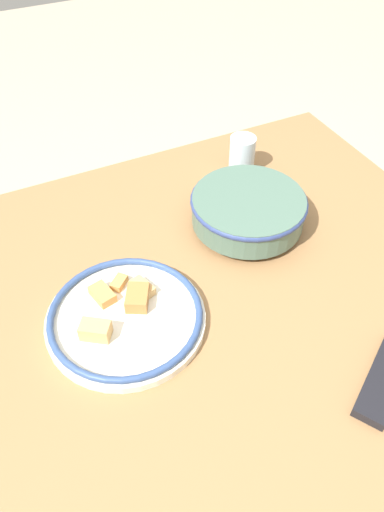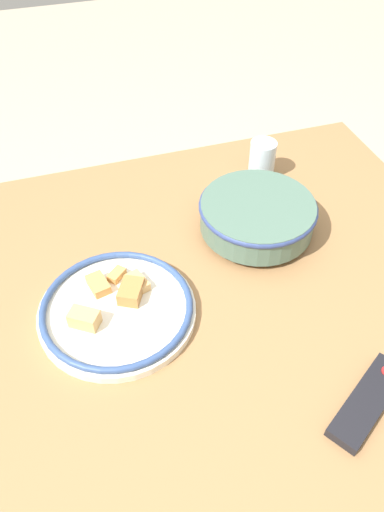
{
  "view_description": "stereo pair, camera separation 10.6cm",
  "coord_description": "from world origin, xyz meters",
  "views": [
    {
      "loc": [
        0.36,
        0.59,
        1.51
      ],
      "look_at": [
        0.04,
        -0.08,
        0.76
      ],
      "focal_mm": 35.0,
      "sensor_mm": 36.0,
      "label": 1
    },
    {
      "loc": [
        0.26,
        0.63,
        1.51
      ],
      "look_at": [
        0.04,
        -0.08,
        0.76
      ],
      "focal_mm": 35.0,
      "sensor_mm": 36.0,
      "label": 2
    }
  ],
  "objects": [
    {
      "name": "food_plate",
      "position": [
        0.22,
        -0.01,
        0.73
      ],
      "size": [
        0.31,
        0.31,
        0.05
      ],
      "color": "silver",
      "rests_on": "dining_table"
    },
    {
      "name": "dining_table",
      "position": [
        0.0,
        0.0,
        0.64
      ],
      "size": [
        1.18,
        1.05,
        0.72
      ],
      "color": "olive",
      "rests_on": "ground_plane"
    },
    {
      "name": "drinking_glass",
      "position": [
        -0.24,
        -0.35,
        0.77
      ],
      "size": [
        0.07,
        0.07,
        0.1
      ],
      "color": "silver",
      "rests_on": "dining_table"
    },
    {
      "name": "noodle_bowl",
      "position": [
        -0.14,
        -0.15,
        0.77
      ],
      "size": [
        0.27,
        0.27,
        0.08
      ],
      "color": "#4C6B5B",
      "rests_on": "dining_table"
    },
    {
      "name": "ground_plane",
      "position": [
        0.0,
        0.0,
        0.0
      ],
      "size": [
        8.0,
        8.0,
        0.0
      ],
      "primitive_type": "plane",
      "color": "#B7A88E"
    }
  ]
}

